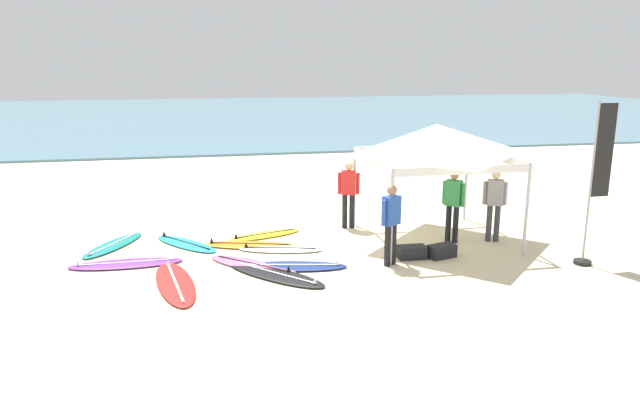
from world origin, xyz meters
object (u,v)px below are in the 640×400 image
person_red (349,190)px  gear_bag_near_tent (412,252)px  canopy_tent (436,140)px  surfboard_cyan (186,244)px  surfboard_navy (293,266)px  banner_flag (595,191)px  surfboard_black (275,274)px  gear_bag_by_pole (442,251)px  person_green (453,201)px  person_blue (391,219)px  surfboard_red (175,283)px  surfboard_orange (250,245)px  person_grey (495,200)px  surfboard_teal (113,245)px  surfboard_purple (126,264)px  surfboard_yellow (265,235)px  surfboard_pink (253,265)px  surfboard_white (280,249)px

person_red → gear_bag_near_tent: size_ratio=2.85×
canopy_tent → surfboard_cyan: (-5.75, 0.70, -2.35)m
surfboard_navy → banner_flag: 6.39m
canopy_tent → banner_flag: (2.57, -2.26, -0.81)m
surfboard_black → gear_bag_near_tent: size_ratio=3.67×
surfboard_cyan → gear_bag_by_pole: size_ratio=3.07×
gear_bag_by_pole → person_green: bearing=56.9°
person_red → person_blue: bearing=-86.1°
surfboard_cyan → person_blue: (4.22, -2.21, 0.95)m
surfboard_red → surfboard_orange: 2.63m
gear_bag_near_tent → person_grey: bearing=19.4°
person_green → person_blue: bearing=-146.9°
surfboard_navy → person_red: 3.35m
person_grey → banner_flag: (1.23, -1.85, 0.59)m
surfboard_black → person_blue: 2.62m
surfboard_teal → surfboard_black: bearing=-37.3°
canopy_tent → gear_bag_near_tent: canopy_tent is taller
surfboard_teal → person_grey: bearing=-8.6°
surfboard_purple → surfboard_yellow: (3.07, 1.49, 0.00)m
surfboard_navy → surfboard_orange: size_ratio=1.04×
surfboard_pink → gear_bag_by_pole: gear_bag_by_pole is taller
surfboard_cyan → surfboard_red: size_ratio=0.72×
canopy_tent → surfboard_navy: size_ratio=1.35×
surfboard_white → gear_bag_near_tent: 2.93m
surfboard_purple → person_blue: bearing=-11.0°
surfboard_cyan → person_green: 6.27m
surfboard_navy → person_grey: bearing=10.3°
surfboard_teal → person_grey: size_ratio=1.20×
surfboard_cyan → gear_bag_by_pole: (5.47, -1.98, 0.10)m
surfboard_red → surfboard_yellow: 3.46m
surfboard_orange → person_blue: 3.46m
surfboard_white → surfboard_pink: (-0.68, -0.94, -0.00)m
banner_flag → gear_bag_by_pole: banner_flag is taller
person_grey → person_blue: (-2.87, -1.10, 0.00)m
person_red → surfboard_red: bearing=-143.3°
surfboard_teal → surfboard_pink: size_ratio=1.03×
surfboard_white → surfboard_yellow: bearing=100.4°
person_grey → gear_bag_near_tent: 2.57m
person_green → banner_flag: 3.02m
surfboard_teal → banner_flag: (9.95, -3.17, 1.54)m
surfboard_white → surfboard_yellow: size_ratio=1.03×
surfboard_cyan → gear_bag_near_tent: 5.17m
surfboard_yellow → person_blue: size_ratio=1.11×
surfboard_pink → person_blue: person_blue is taller
surfboard_navy → person_blue: bearing=-6.0°
person_green → surfboard_black: bearing=-161.9°
surfboard_orange → person_blue: (2.78, -1.82, 0.95)m
canopy_tent → surfboard_purple: bearing=-176.2°
surfboard_red → canopy_tent: bearing=16.8°
gear_bag_near_tent → gear_bag_by_pole: 0.66m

